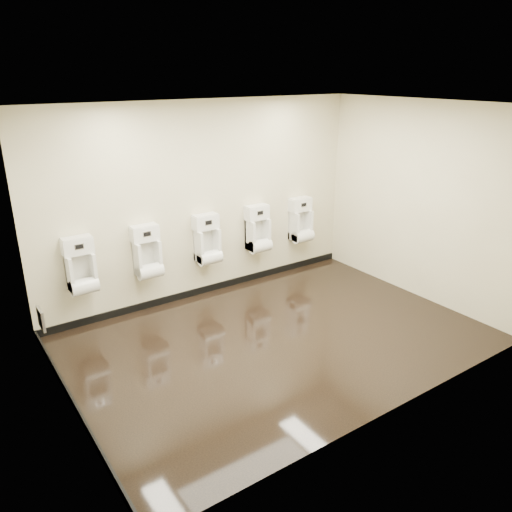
{
  "coord_description": "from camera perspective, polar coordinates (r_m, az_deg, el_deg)",
  "views": [
    {
      "loc": [
        -3.33,
        -4.35,
        3.16
      ],
      "look_at": [
        0.04,
        0.55,
        0.93
      ],
      "focal_mm": 35.0,
      "sensor_mm": 36.0,
      "label": 1
    }
  ],
  "objects": [
    {
      "name": "ground",
      "position": [
        6.33,
        2.54,
        -9.45
      ],
      "size": [
        5.0,
        3.5,
        0.0
      ],
      "primitive_type": "cube",
      "color": "black",
      "rests_on": "ground"
    },
    {
      "name": "ceiling",
      "position": [
        5.49,
        3.01,
        16.76
      ],
      "size": [
        5.0,
        3.5,
        0.0
      ],
      "primitive_type": "cube",
      "color": "silver"
    },
    {
      "name": "back_wall",
      "position": [
        7.17,
        -5.76,
        6.23
      ],
      "size": [
        5.0,
        0.02,
        2.8
      ],
      "primitive_type": "cube",
      "color": "beige",
      "rests_on": "ground"
    },
    {
      "name": "front_wall",
      "position": [
        4.58,
        16.1,
        -2.91
      ],
      "size": [
        5.0,
        0.02,
        2.8
      ],
      "primitive_type": "cube",
      "color": "beige",
      "rests_on": "ground"
    },
    {
      "name": "left_wall",
      "position": [
        4.77,
        -21.99,
        -2.69
      ],
      "size": [
        0.02,
        3.5,
        2.8
      ],
      "primitive_type": "cube",
      "color": "beige",
      "rests_on": "ground"
    },
    {
      "name": "right_wall",
      "position": [
        7.49,
        18.28,
        5.9
      ],
      "size": [
        0.02,
        3.5,
        2.8
      ],
      "primitive_type": "cube",
      "color": "beige",
      "rests_on": "ground"
    },
    {
      "name": "tile_overlay_left",
      "position": [
        4.77,
        -21.93,
        -2.68
      ],
      "size": [
        0.01,
        3.5,
        2.8
      ],
      "primitive_type": "cube",
      "color": "white",
      "rests_on": "ground"
    },
    {
      "name": "skirting_back",
      "position": [
        7.61,
        -5.36,
        -3.69
      ],
      "size": [
        5.0,
        0.02,
        0.1
      ],
      "primitive_type": "cube",
      "color": "black",
      "rests_on": "ground"
    },
    {
      "name": "skirting_left",
      "position": [
        5.42,
        -19.91,
        -15.92
      ],
      "size": [
        0.02,
        3.5,
        0.1
      ],
      "primitive_type": "cube",
      "color": "black",
      "rests_on": "ground"
    },
    {
      "name": "access_panel",
      "position": [
        6.22,
        -23.37,
        -6.62
      ],
      "size": [
        0.04,
        0.25,
        0.25
      ],
      "color": "#9E9EA3",
      "rests_on": "left_wall"
    },
    {
      "name": "urinal_0",
      "position": [
        6.59,
        -19.34,
        -1.5
      ],
      "size": [
        0.38,
        0.28,
        0.71
      ],
      "color": "silver",
      "rests_on": "back_wall"
    },
    {
      "name": "urinal_1",
      "position": [
        6.83,
        -12.3,
        0.02
      ],
      "size": [
        0.38,
        0.28,
        0.71
      ],
      "color": "silver",
      "rests_on": "back_wall"
    },
    {
      "name": "urinal_2",
      "position": [
        7.2,
        -5.56,
        1.47
      ],
      "size": [
        0.38,
        0.28,
        0.71
      ],
      "color": "silver",
      "rests_on": "back_wall"
    },
    {
      "name": "urinal_3",
      "position": [
        7.65,
        0.25,
        2.71
      ],
      "size": [
        0.38,
        0.28,
        0.71
      ],
      "color": "silver",
      "rests_on": "back_wall"
    },
    {
      "name": "urinal_4",
      "position": [
        8.14,
        5.17,
        3.73
      ],
      "size": [
        0.38,
        0.28,
        0.71
      ],
      "color": "silver",
      "rests_on": "back_wall"
    }
  ]
}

